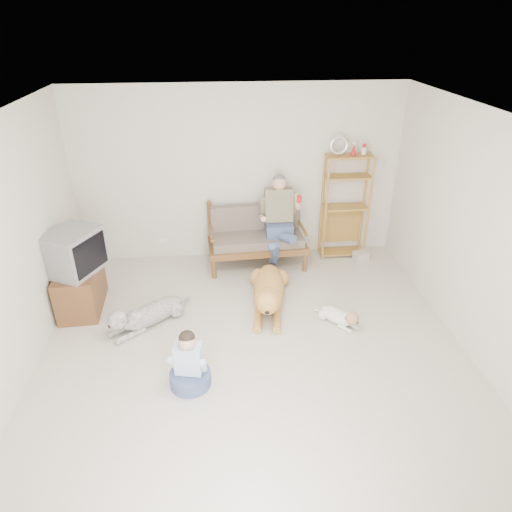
{
  "coord_description": "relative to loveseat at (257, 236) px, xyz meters",
  "views": [
    {
      "loc": [
        -0.39,
        -3.99,
        3.56
      ],
      "look_at": [
        0.1,
        1.0,
        0.87
      ],
      "focal_mm": 32.0,
      "sensor_mm": 36.0,
      "label": 1
    }
  ],
  "objects": [
    {
      "name": "floor",
      "position": [
        -0.24,
        -2.38,
        -0.49
      ],
      "size": [
        5.5,
        5.5,
        0.0
      ],
      "primitive_type": "plane",
      "color": "beige",
      "rests_on": "ground"
    },
    {
      "name": "ceiling",
      "position": [
        -0.24,
        -2.38,
        2.21
      ],
      "size": [
        5.5,
        5.5,
        0.0
      ],
      "primitive_type": "plane",
      "rotation": [
        3.14,
        0.0,
        0.0
      ],
      "color": "white",
      "rests_on": "ground"
    },
    {
      "name": "wall_back",
      "position": [
        -0.24,
        0.37,
        0.86
      ],
      "size": [
        5.0,
        0.0,
        5.0
      ],
      "primitive_type": "plane",
      "rotation": [
        1.57,
        0.0,
        0.0
      ],
      "color": "beige",
      "rests_on": "ground"
    },
    {
      "name": "wall_right",
      "position": [
        2.26,
        -2.38,
        0.86
      ],
      "size": [
        0.0,
        5.5,
        5.5
      ],
      "primitive_type": "plane",
      "rotation": [
        1.57,
        0.0,
        -1.57
      ],
      "color": "beige",
      "rests_on": "ground"
    },
    {
      "name": "loveseat",
      "position": [
        0.0,
        0.0,
        0.0
      ],
      "size": [
        1.54,
        0.78,
        0.95
      ],
      "rotation": [
        0.0,
        0.0,
        0.05
      ],
      "color": "brown",
      "rests_on": "ground"
    },
    {
      "name": "man",
      "position": [
        0.31,
        -0.21,
        0.19
      ],
      "size": [
        0.56,
        0.79,
        1.29
      ],
      "color": "#45567E",
      "rests_on": "loveseat"
    },
    {
      "name": "etagere",
      "position": [
        1.42,
        0.17,
        0.37
      ],
      "size": [
        0.74,
        0.33,
        1.97
      ],
      "color": "olive",
      "rests_on": "ground"
    },
    {
      "name": "book_stack",
      "position": [
        1.69,
        -0.07,
        -0.41
      ],
      "size": [
        0.26,
        0.22,
        0.15
      ],
      "primitive_type": "cube",
      "rotation": [
        0.0,
        0.0,
        0.24
      ],
      "color": "silver",
      "rests_on": "ground"
    },
    {
      "name": "tv_stand",
      "position": [
        -2.47,
        -1.01,
        -0.19
      ],
      "size": [
        0.54,
        0.92,
        0.6
      ],
      "rotation": [
        0.0,
        0.0,
        0.04
      ],
      "color": "brown",
      "rests_on": "ground"
    },
    {
      "name": "crt_tv",
      "position": [
        -2.44,
        -1.06,
        0.39
      ],
      "size": [
        0.77,
        0.83,
        0.56
      ],
      "rotation": [
        0.0,
        0.0,
        -0.46
      ],
      "color": "slate",
      "rests_on": "tv_stand"
    },
    {
      "name": "wall_outlet",
      "position": [
        -1.49,
        0.35,
        -0.19
      ],
      "size": [
        0.12,
        0.02,
        0.08
      ],
      "primitive_type": "cube",
      "color": "white",
      "rests_on": "ground"
    },
    {
      "name": "golden_retriever",
      "position": [
        0.04,
        -1.2,
        -0.28
      ],
      "size": [
        0.59,
        1.69,
        0.51
      ],
      "rotation": [
        0.0,
        0.0,
        -0.15
      ],
      "color": "#CC8647",
      "rests_on": "ground"
    },
    {
      "name": "shaggy_dog",
      "position": [
        -1.57,
        -1.51,
        -0.33
      ],
      "size": [
        1.03,
        0.92,
        0.39
      ],
      "rotation": [
        0.0,
        0.0,
        -0.89
      ],
      "color": "white",
      "rests_on": "ground"
    },
    {
      "name": "terrier",
      "position": [
        0.91,
        -1.72,
        -0.37
      ],
      "size": [
        0.5,
        0.58,
        0.27
      ],
      "rotation": [
        0.0,
        0.0,
        0.66
      ],
      "color": "white",
      "rests_on": "ground"
    },
    {
      "name": "child",
      "position": [
        -0.97,
        -2.62,
        -0.23
      ],
      "size": [
        0.44,
        0.44,
        0.7
      ],
      "rotation": [
        0.0,
        0.0,
        -0.21
      ],
      "color": "#45567E",
      "rests_on": "ground"
    }
  ]
}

